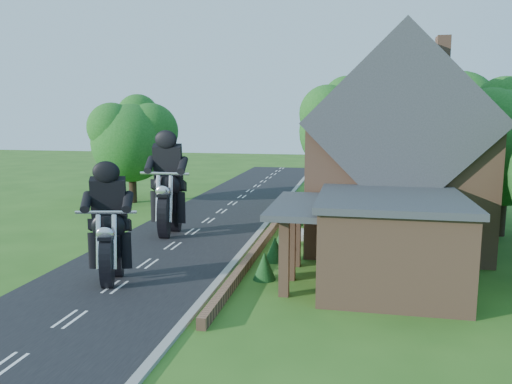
% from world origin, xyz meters
% --- Properties ---
extents(ground, '(120.00, 120.00, 0.00)m').
position_xyz_m(ground, '(0.00, 0.00, 0.00)').
color(ground, '#2B5919').
rests_on(ground, ground).
extents(road, '(7.00, 80.00, 0.02)m').
position_xyz_m(road, '(0.00, 0.00, 0.01)').
color(road, black).
rests_on(road, ground).
extents(kerb, '(0.30, 80.00, 0.12)m').
position_xyz_m(kerb, '(3.65, 0.00, 0.06)').
color(kerb, gray).
rests_on(kerb, ground).
extents(garden_wall, '(0.30, 22.00, 0.40)m').
position_xyz_m(garden_wall, '(4.30, 5.00, 0.20)').
color(garden_wall, brown).
rests_on(garden_wall, ground).
extents(house, '(9.54, 8.64, 10.24)m').
position_xyz_m(house, '(10.49, 6.00, 4.34)').
color(house, brown).
rests_on(house, ground).
extents(annex, '(7.05, 5.94, 3.44)m').
position_xyz_m(annex, '(9.87, -0.80, 1.77)').
color(annex, brown).
rests_on(annex, ground).
extents(tree_behind_house, '(7.81, 7.20, 10.08)m').
position_xyz_m(tree_behind_house, '(14.18, 16.14, 6.23)').
color(tree_behind_house, black).
rests_on(tree_behind_house, ground).
extents(tree_behind_left, '(6.94, 6.40, 9.16)m').
position_xyz_m(tree_behind_left, '(8.16, 17.13, 5.73)').
color(tree_behind_left, black).
rests_on(tree_behind_left, ground).
extents(tree_far_road, '(6.08, 5.60, 7.84)m').
position_xyz_m(tree_far_road, '(-6.86, 14.11, 4.84)').
color(tree_far_road, black).
rests_on(tree_far_road, ground).
extents(shrub_a, '(0.90, 0.90, 1.10)m').
position_xyz_m(shrub_a, '(5.30, -1.00, 0.55)').
color(shrub_a, '#113514').
rests_on(shrub_a, ground).
extents(shrub_b, '(0.90, 0.90, 1.10)m').
position_xyz_m(shrub_b, '(5.30, 1.50, 0.55)').
color(shrub_b, '#113514').
rests_on(shrub_b, ground).
extents(shrub_c, '(0.90, 0.90, 1.10)m').
position_xyz_m(shrub_c, '(5.30, 4.00, 0.55)').
color(shrub_c, '#113514').
rests_on(shrub_c, ground).
extents(shrub_d, '(0.90, 0.90, 1.10)m').
position_xyz_m(shrub_d, '(5.30, 9.00, 0.55)').
color(shrub_d, '#113514').
rests_on(shrub_d, ground).
extents(shrub_e, '(0.90, 0.90, 1.10)m').
position_xyz_m(shrub_e, '(5.30, 11.50, 0.55)').
color(shrub_e, '#113514').
rests_on(shrub_e, ground).
extents(shrub_f, '(0.90, 0.90, 1.10)m').
position_xyz_m(shrub_f, '(5.30, 14.00, 0.55)').
color(shrub_f, '#113514').
rests_on(shrub_f, ground).
extents(motorcycle_lead, '(0.70, 1.56, 1.40)m').
position_xyz_m(motorcycle_lead, '(-0.33, -2.57, 0.70)').
color(motorcycle_lead, black).
rests_on(motorcycle_lead, ground).
extents(motorcycle_follow, '(0.46, 1.79, 1.67)m').
position_xyz_m(motorcycle_follow, '(-0.95, 5.04, 0.83)').
color(motorcycle_follow, black).
rests_on(motorcycle_follow, ground).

